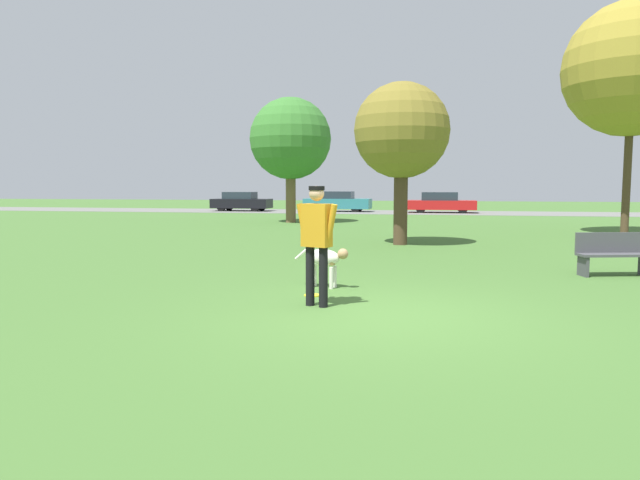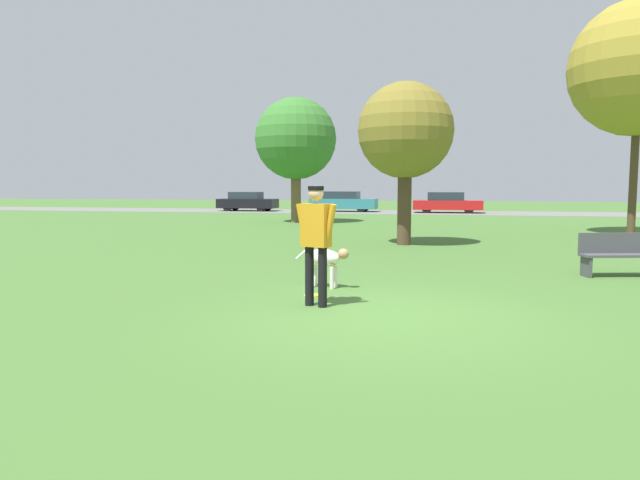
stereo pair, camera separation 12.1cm
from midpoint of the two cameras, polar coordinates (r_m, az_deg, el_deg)
ground_plane at (r=7.84m, az=6.62°, el=-7.54°), size 120.00×120.00×0.00m
far_road_strip at (r=38.11m, az=11.14°, el=2.71°), size 120.00×6.00×0.01m
person at (r=8.24m, az=0.01°, el=0.50°), size 0.67×0.35×1.76m
dog at (r=9.83m, az=0.91°, el=-1.95°), size 0.99×0.40×0.69m
frisbee at (r=9.17m, az=-0.39°, el=-5.54°), size 0.27×0.27×0.02m
tree_far_right at (r=23.23m, az=29.43°, el=14.75°), size 4.67×4.67×8.13m
tree_mid_center at (r=17.24m, az=8.74°, el=10.66°), size 2.82×2.82×4.79m
tree_far_left at (r=27.51m, az=-2.32°, el=10.05°), size 3.87×3.87×5.93m
parked_car_black at (r=40.23m, az=-7.20°, el=3.83°), size 4.05×1.76×1.33m
parked_car_teal at (r=39.05m, az=2.42°, el=3.85°), size 4.58×1.83×1.38m
parked_car_red at (r=38.05m, az=12.69°, el=3.66°), size 4.40×1.80×1.35m
park_bench at (r=12.52m, az=27.75°, el=-1.17°), size 1.46×0.74×0.84m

